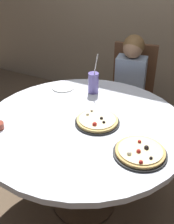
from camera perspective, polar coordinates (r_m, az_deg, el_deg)
The scene contains 8 objects.
ground_plane at distance 2.36m, azimuth -0.58°, elevation -17.43°, with size 8.00×8.00×0.00m, color brown.
dining_table at distance 1.91m, azimuth -0.69°, elevation -4.18°, with size 1.33×1.33×0.75m.
chair_wooden at distance 2.79m, azimuth 8.80°, elevation 4.47°, with size 0.46×0.46×0.95m.
diner_child at distance 2.65m, azimuth 7.98°, elevation 1.90°, with size 0.31×0.43×1.08m.
pizza_veggie at distance 1.85m, azimuth 2.04°, elevation -1.77°, with size 0.29×0.29×0.05m.
pizza_cheese at distance 1.62m, azimuth 10.50°, elevation -7.84°, with size 0.30×0.30×0.05m.
soda_cup at distance 2.19m, azimuth 1.28°, elevation 5.82°, with size 0.08×0.08×0.31m.
plate_small at distance 2.30m, azimuth -4.77°, elevation 4.92°, with size 0.18×0.18×0.01m, color white.
Camera 1 is at (0.73, -1.37, 1.77)m, focal length 46.03 mm.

